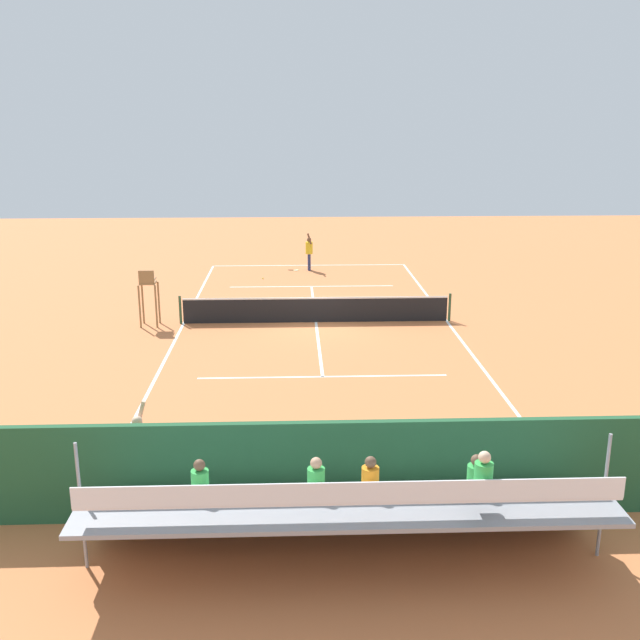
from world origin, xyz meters
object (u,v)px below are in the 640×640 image
tennis_net (316,309)px  tennis_ball_near (263,278)px  courtside_bench (503,470)px  equipment_bag (407,491)px  umpire_chair (148,291)px  tennis_player (309,250)px  tennis_racket (296,270)px  bleacher_stand (347,510)px  line_judge (139,446)px

tennis_net → tennis_ball_near: 8.09m
courtside_bench → tennis_ball_near: courtside_bench is taller
tennis_net → equipment_bag: bearing=96.1°
courtside_bench → umpire_chair: bearing=-53.6°
tennis_net → equipment_bag: (-1.42, 13.40, -0.32)m
tennis_player → tennis_racket: tennis_player is taller
bleacher_stand → tennis_player: bearing=-89.9°
tennis_player → tennis_ball_near: 3.17m
courtside_bench → line_judge: 7.51m
line_judge → equipment_bag: bearing=173.8°
bleacher_stand → equipment_bag: 2.52m
tennis_net → courtside_bench: (-3.40, 13.27, 0.06)m
tennis_net → tennis_player: size_ratio=5.35×
umpire_chair → tennis_player: umpire_chair is taller
bleacher_stand → tennis_net: bearing=-89.9°
bleacher_stand → equipment_bag: bearing=-125.2°
tennis_net → tennis_racket: 9.73m
tennis_player → line_judge: (4.06, 22.53, 0.00)m
umpire_chair → equipment_bag: (-7.62, 13.15, -1.13)m
bleacher_stand → tennis_player: 25.09m
tennis_net → line_judge: (4.08, 12.81, 0.51)m
courtside_bench → equipment_bag: (1.98, 0.13, -0.38)m
line_judge → tennis_player: bearing=-100.2°
tennis_net → tennis_ball_near: (2.30, -7.75, -0.47)m
equipment_bag → tennis_player: size_ratio=0.47×
tennis_net → tennis_player: tennis_player is taller
tennis_net → tennis_player: bearing=-89.9°
tennis_racket → tennis_ball_near: tennis_ball_near is taller
umpire_chair → equipment_bag: 15.24m
equipment_bag → tennis_player: bearing=-86.4°
bleacher_stand → tennis_racket: bearing=-88.3°
line_judge → umpire_chair: bearing=-80.4°
bleacher_stand → line_judge: bleacher_stand is taller
courtside_bench → equipment_bag: 2.02m
umpire_chair → tennis_ball_near: bearing=-116.0°
tennis_player → tennis_racket: size_ratio=3.31×
equipment_bag → umpire_chair: bearing=-59.9°
umpire_chair → courtside_bench: (-9.60, 13.02, -0.76)m
bleacher_stand → tennis_ball_near: 23.25m
tennis_ball_near → line_judge: (1.78, 20.55, 0.98)m
umpire_chair → equipment_bag: umpire_chair is taller
tennis_racket → equipment_bag: bearing=95.3°
tennis_ball_near → courtside_bench: bearing=105.2°
equipment_bag → line_judge: line_judge is taller
courtside_bench → line_judge: size_ratio=0.93×
tennis_racket → line_judge: 22.77m
umpire_chair → line_judge: (-2.12, 12.55, -0.30)m
bleacher_stand → courtside_bench: bleacher_stand is taller
tennis_player → tennis_ball_near: (2.28, 1.98, -0.98)m
equipment_bag → tennis_racket: 23.19m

